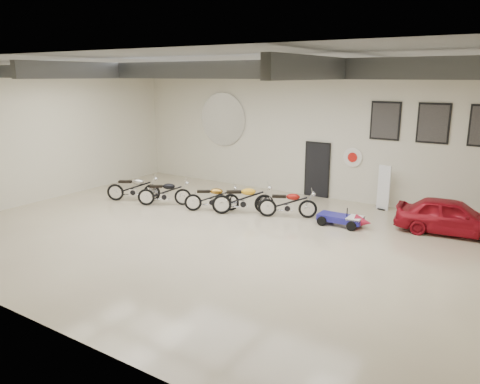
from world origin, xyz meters
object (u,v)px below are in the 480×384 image
Objects in this scene: motorcycle_gold at (212,197)px; go_kart at (345,217)px; banner_stand at (384,187)px; motorcycle_yellow at (243,198)px; vintage_car at (452,216)px; motorcycle_black at (164,192)px; motorcycle_silver at (133,187)px; motorcycle_red at (288,203)px.

motorcycle_gold reaches higher than go_kart.
banner_stand is 5.01m from motorcycle_yellow.
vintage_car is (6.38, 1.64, 0.00)m from motorcycle_yellow.
go_kart is 0.54× the size of vintage_car.
motorcycle_yellow is (-3.88, -3.14, -0.30)m from banner_stand.
motorcycle_gold is 0.59× the size of vintage_car.
banner_stand reaches higher than vintage_car.
motorcycle_gold is at bearing -23.28° from motorcycle_black.
banner_stand reaches higher than motorcycle_gold.
motorcycle_black is at bearing -24.36° from motorcycle_silver.
motorcycle_black is 1.02× the size of motorcycle_gold.
motorcycle_gold is at bearing -132.65° from banner_stand.
motorcycle_yellow is 0.65× the size of vintage_car.
banner_stand is 2.64m from go_kart.
motorcycle_yellow reaches higher than motorcycle_red.
motorcycle_yellow is (3.00, 0.68, 0.05)m from motorcycle_black.
vintage_car is (4.90, 1.19, 0.04)m from motorcycle_red.
go_kart is (1.96, 0.14, -0.19)m from motorcycle_red.
motorcycle_yellow reaches higher than motorcycle_black.
motorcycle_gold is 2.71m from motorcycle_red.
go_kart is (6.45, 1.27, -0.19)m from motorcycle_black.
motorcycle_silver is 1.03× the size of motorcycle_red.
motorcycle_red is (-2.40, -2.69, -0.34)m from banner_stand.
motorcycle_red is at bearing -176.97° from go_kart.
motorcycle_red is 5.04m from vintage_car.
motorcycle_black is at bearing -169.94° from go_kart.
motorcycle_gold is at bearing 97.79° from vintage_car.
motorcycle_black is 0.60× the size of vintage_car.
motorcycle_yellow reaches higher than motorcycle_silver.
banner_stand is at bearing 2.88° from motorcycle_yellow.
banner_stand is 0.81× the size of motorcycle_yellow.
motorcycle_gold is (1.89, 0.38, -0.01)m from motorcycle_black.
motorcycle_yellow reaches higher than motorcycle_gold.
motorcycle_silver is at bearing 154.72° from motorcycle_yellow.
motorcycle_yellow is at bearing -20.21° from motorcycle_silver.
go_kart is at bearing -23.41° from motorcycle_black.
vintage_car is at bearing 18.52° from go_kart.
motorcycle_black is (1.42, 0.17, -0.02)m from motorcycle_silver.
banner_stand is 9.21m from motorcycle_silver.
go_kart is at bearing -26.28° from motorcycle_yellow.
motorcycle_red is at bearing -118.94° from banner_stand.
motorcycle_yellow is 1.08× the size of motorcycle_red.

